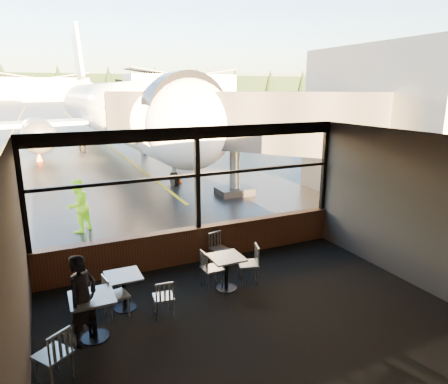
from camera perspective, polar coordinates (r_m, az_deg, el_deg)
ground_plane at (r=129.25m, az=-23.77°, el=11.36°), size 520.00×520.00×0.00m
carpet_floor at (r=8.30m, az=4.28°, el=-17.37°), size 8.00×6.00×0.01m
ceiling at (r=7.11m, az=4.81°, el=7.29°), size 8.00×6.00×0.04m
wall_left at (r=6.69m, az=-27.51°, el=-10.45°), size 0.04×6.00×3.50m
wall_right at (r=10.03m, az=24.92°, el=-2.13°), size 0.04×6.00×3.50m
wall_back at (r=5.37m, az=20.99°, el=-15.92°), size 8.00×0.04×3.50m
window_sill at (r=10.53m, az=-3.67°, el=-7.47°), size 8.00×0.28×0.90m
window_header at (r=9.83m, az=-3.95°, el=8.41°), size 8.00×0.18×0.30m
mullion_left at (r=9.40m, az=-26.92°, el=-0.55°), size 0.12×0.12×2.60m
mullion_centre at (r=10.01m, az=-3.83°, el=1.86°), size 0.12×0.12×2.60m
mullion_right at (r=11.97m, az=14.12°, el=3.54°), size 0.12×0.12×2.60m
window_transom at (r=9.99m, az=-3.84°, el=2.42°), size 8.00×0.10×0.08m
airliner at (r=29.84m, az=-15.70°, el=15.99°), size 31.10×36.77×10.86m
jet_bridge at (r=16.38m, az=1.02°, el=7.39°), size 8.84×10.81×4.72m
cafe_table_near at (r=9.11m, az=0.34°, el=-11.48°), size 0.71×0.71×0.79m
cafe_table_mid at (r=8.62m, az=-14.06°, el=-13.69°), size 0.69×0.69×0.76m
cafe_table_left at (r=7.84m, az=-18.11°, el=-16.67°), size 0.76×0.76×0.84m
chair_near_e at (r=9.37m, az=3.47°, el=-10.25°), size 0.63×0.63×0.93m
chair_near_w at (r=9.17m, az=-1.75°, el=-10.93°), size 0.51×0.51×0.90m
chair_near_n at (r=10.26m, az=-0.69°, el=-8.19°), size 0.56×0.56×0.86m
chair_mid_s at (r=8.22m, az=-8.66°, el=-14.64°), size 0.48×0.48×0.81m
chair_mid_w at (r=8.35m, az=-15.12°, el=-14.12°), size 0.57×0.57×0.91m
chair_left_s at (r=7.04m, az=-23.26°, el=-20.60°), size 0.72×0.72×0.94m
passenger at (r=7.57m, az=-19.47°, el=-14.38°), size 0.72×0.71×1.67m
ground_crew at (r=13.29m, az=-20.14°, el=-1.86°), size 1.04×1.02×1.69m
cone_nose at (r=19.31m, az=-6.56°, el=2.09°), size 0.39×0.39×0.54m
cone_wing at (r=27.57m, az=-24.90°, el=4.59°), size 0.41×0.41×0.56m
terminal_annex at (r=17.86m, az=24.63°, el=8.75°), size 5.00×7.00×6.00m
hangar_mid at (r=194.16m, az=-24.52°, el=13.42°), size 38.00×15.00×10.00m
hangar_right at (r=197.61m, az=-6.31°, el=14.88°), size 50.00×20.00×12.00m
fuel_tank_c at (r=191.24m, az=-27.49°, el=12.50°), size 8.00×8.00×6.00m
treeline at (r=219.16m, az=-24.66°, el=13.65°), size 360.00×3.00×12.00m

